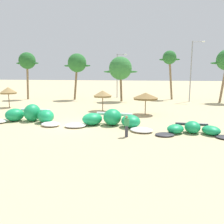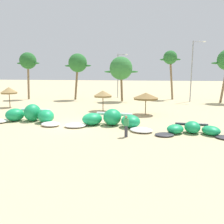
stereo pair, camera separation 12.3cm
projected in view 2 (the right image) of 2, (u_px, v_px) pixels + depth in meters
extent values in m
plane|color=#C6B284|center=(71.00, 125.00, 21.10)|extent=(260.00, 260.00, 0.00)
ellipsoid|color=#199E5B|center=(15.00, 115.00, 22.77)|extent=(2.33, 2.38, 1.27)
ellipsoid|color=#199E5B|center=(32.00, 113.00, 22.75)|extent=(1.61, 1.87, 1.71)
ellipsoid|color=#199E5B|center=(46.00, 116.00, 21.98)|extent=(2.28, 2.36, 1.27)
ellipsoid|color=white|center=(51.00, 124.00, 20.72)|extent=(2.27, 2.11, 0.34)
cylinder|color=white|center=(36.00, 110.00, 23.33)|extent=(3.27, 0.42, 0.30)
cube|color=white|center=(31.00, 113.00, 22.57)|extent=(1.21, 0.70, 0.04)
ellipsoid|color=white|center=(75.00, 125.00, 20.31)|extent=(2.28, 2.08, 0.30)
ellipsoid|color=#199E5B|center=(92.00, 119.00, 21.06)|extent=(2.49, 2.52, 1.12)
ellipsoid|color=#199E5B|center=(112.00, 117.00, 20.96)|extent=(1.79, 2.05, 1.50)
ellipsoid|color=#199E5B|center=(131.00, 121.00, 20.06)|extent=(2.37, 2.48, 1.12)
ellipsoid|color=white|center=(141.00, 130.00, 18.67)|extent=(2.43, 2.29, 0.30)
cylinder|color=white|center=(114.00, 114.00, 21.56)|extent=(3.47, 0.61, 0.31)
cube|color=white|center=(112.00, 117.00, 20.77)|extent=(1.31, 0.80, 0.04)
ellipsoid|color=#333338|center=(164.00, 135.00, 17.46)|extent=(1.83, 1.66, 0.19)
ellipsoid|color=#199E5B|center=(175.00, 129.00, 18.12)|extent=(1.85, 1.92, 0.72)
ellipsoid|color=#199E5B|center=(192.00, 127.00, 18.18)|extent=(1.23, 1.51, 0.96)
ellipsoid|color=#199E5B|center=(211.00, 130.00, 17.62)|extent=(1.86, 1.93, 0.72)
cylinder|color=#333338|center=(191.00, 124.00, 18.67)|extent=(2.57, 0.26, 0.23)
cube|color=#333338|center=(193.00, 128.00, 18.03)|extent=(0.94, 0.55, 0.04)
cylinder|color=brown|center=(10.00, 100.00, 31.79)|extent=(0.10, 0.10, 2.10)
cone|color=#9E7F4C|center=(9.00, 90.00, 31.55)|extent=(2.22, 2.22, 0.73)
cylinder|color=olive|center=(9.00, 93.00, 31.63)|extent=(2.11, 2.11, 0.20)
cylinder|color=brown|center=(103.00, 103.00, 28.98)|extent=(0.10, 0.10, 1.93)
cone|color=#9E7F4C|center=(103.00, 93.00, 28.77)|extent=(2.29, 2.29, 0.65)
cylinder|color=olive|center=(103.00, 96.00, 28.84)|extent=(2.18, 2.18, 0.20)
cylinder|color=brown|center=(146.00, 106.00, 26.24)|extent=(0.10, 0.10, 1.94)
cone|color=olive|center=(146.00, 95.00, 26.03)|extent=(2.86, 2.86, 0.60)
cylinder|color=brown|center=(146.00, 99.00, 26.10)|extent=(2.72, 2.72, 0.20)
cylinder|color=#383842|center=(126.00, 131.00, 17.08)|extent=(0.24, 0.24, 0.85)
cube|color=#338E51|center=(126.00, 122.00, 16.96)|extent=(0.36, 0.22, 0.56)
sphere|color=#9E7051|center=(126.00, 117.00, 16.90)|extent=(0.20, 0.20, 0.20)
cylinder|color=#7F6647|center=(28.00, 80.00, 41.50)|extent=(0.65, 0.36, 6.94)
sphere|color=#236028|center=(28.00, 61.00, 40.89)|extent=(2.94, 2.94, 2.94)
ellipsoid|color=#236028|center=(22.00, 63.00, 41.19)|extent=(2.06, 0.50, 0.36)
ellipsoid|color=#236028|center=(34.00, 63.00, 40.74)|extent=(2.06, 0.50, 0.36)
cylinder|color=brown|center=(77.00, 81.00, 40.92)|extent=(0.99, 0.36, 6.52)
sphere|color=#286B2D|center=(78.00, 63.00, 40.31)|extent=(3.27, 3.27, 3.27)
ellipsoid|color=#286B2D|center=(71.00, 66.00, 40.65)|extent=(2.29, 0.50, 0.36)
ellipsoid|color=#286B2D|center=(85.00, 66.00, 40.14)|extent=(2.29, 0.50, 0.36)
cylinder|color=brown|center=(122.00, 85.00, 38.41)|extent=(0.58, 0.36, 5.54)
sphere|color=#337A38|center=(121.00, 68.00, 37.97)|extent=(3.81, 3.81, 3.81)
ellipsoid|color=#337A38|center=(112.00, 72.00, 38.36)|extent=(2.67, 0.50, 0.36)
ellipsoid|color=#337A38|center=(130.00, 72.00, 37.77)|extent=(2.67, 0.50, 0.36)
cylinder|color=#7F6647|center=(171.00, 79.00, 41.18)|extent=(1.05, 0.36, 7.49)
sphere|color=#286B2D|center=(170.00, 57.00, 40.62)|extent=(2.41, 2.41, 2.41)
ellipsoid|color=#286B2D|center=(165.00, 60.00, 40.87)|extent=(1.69, 0.50, 0.36)
ellipsoid|color=#286B2D|center=(176.00, 59.00, 40.49)|extent=(1.69, 0.50, 0.36)
cylinder|color=#7F6647|center=(224.00, 82.00, 36.58)|extent=(1.02, 0.36, 6.81)
ellipsoid|color=#286B2D|center=(219.00, 63.00, 36.29)|extent=(2.34, 0.50, 0.36)
cylinder|color=gray|center=(118.00, 76.00, 44.10)|extent=(0.18, 0.18, 8.35)
cylinder|color=gray|center=(122.00, 55.00, 43.27)|extent=(1.63, 0.10, 0.10)
ellipsoid|color=silver|center=(126.00, 54.00, 43.11)|extent=(0.56, 0.24, 0.20)
cylinder|color=gray|center=(192.00, 72.00, 37.61)|extent=(0.18, 0.18, 9.87)
cylinder|color=gray|center=(199.00, 42.00, 36.64)|extent=(1.69, 0.10, 0.10)
ellipsoid|color=silver|center=(204.00, 41.00, 36.48)|extent=(0.56, 0.24, 0.20)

